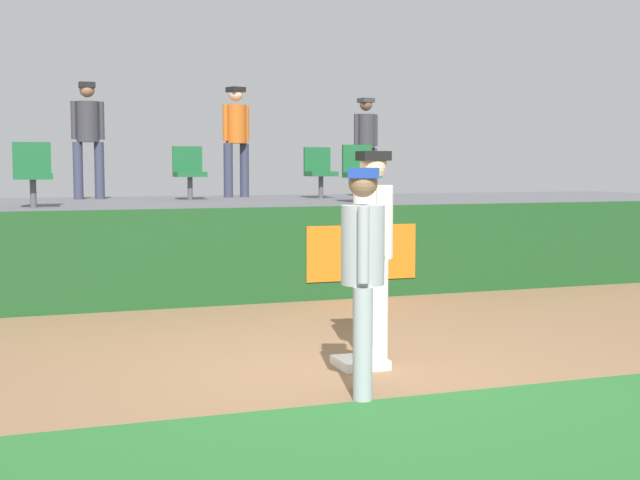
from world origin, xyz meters
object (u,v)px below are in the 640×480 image
player_fielder_home (373,240)px  seat_back_right (319,169)px  seat_front_left (32,171)px  spectator_hooded (236,134)px  first_base (360,363)px  seat_back_center (189,170)px  spectator_casual (88,132)px  seat_front_right (360,170)px  player_runner_visitor (363,265)px  spectator_capped (366,140)px

player_fielder_home → seat_back_right: (1.91, 6.68, 0.58)m
seat_front_left → spectator_hooded: (3.38, 2.65, 0.60)m
first_base → seat_back_center: 7.12m
spectator_casual → seat_front_right: bearing=146.0°
seat_back_center → spectator_hooded: 1.43m
first_base → spectator_hooded: (0.94, 7.79, 2.20)m
spectator_casual → spectator_hooded: bearing=-176.7°
seat_back_center → player_runner_visitor: bearing=-92.1°
seat_back_right → spectator_capped: 1.29m
player_runner_visitor → spectator_casual: size_ratio=0.91×
spectator_capped → spectator_casual: 4.70m
seat_front_left → seat_front_right: bearing=-0.0°
player_runner_visitor → spectator_hooded: bearing=-167.0°
seat_back_center → spectator_capped: spectator_capped is taller
player_fielder_home → spectator_hooded: 7.66m
seat_front_right → spectator_capped: bearing=65.4°
player_runner_visitor → seat_back_right: (2.46, 7.78, 0.66)m
player_runner_visitor → spectator_capped: (3.52, 8.32, 1.18)m
seat_back_center → spectator_casual: (-1.46, 0.77, 0.60)m
spectator_capped → first_base: bearing=56.8°
first_base → seat_back_center: seat_back_center is taller
first_base → spectator_hooded: bearing=83.1°
first_base → seat_back_right: 7.43m
seat_front_right → spectator_hooded: bearing=113.9°
player_runner_visitor → seat_front_left: bearing=-139.3°
seat_front_right → spectator_casual: size_ratio=0.45×
first_base → spectator_casual: 8.15m
first_base → player_fielder_home: bearing=49.0°
seat_front_right → player_fielder_home: bearing=-111.1°
first_base → player_fielder_home: (0.22, 0.26, 1.01)m
first_base → spectator_casual: bearing=101.1°
spectator_capped → seat_back_center: bearing=-0.6°
player_runner_visitor → seat_front_right: seat_front_right is taller
spectator_capped → spectator_casual: size_ratio=0.92×
spectator_hooded → spectator_casual: spectator_hooded is taller
seat_back_right → spectator_casual: bearing=168.1°
spectator_hooded → spectator_casual: (-2.44, -0.08, -0.00)m
player_fielder_home → spectator_hooded: spectator_hooded is taller
first_base → spectator_hooded: spectator_hooded is taller
player_runner_visitor → spectator_casual: spectator_casual is taller
spectator_casual → seat_back_center: bearing=153.6°
player_runner_visitor → spectator_capped: spectator_capped is taller
player_fielder_home → seat_front_right: seat_front_right is taller
player_fielder_home → spectator_capped: (2.96, 7.22, 1.10)m
player_runner_visitor → spectator_capped: bearing=178.4°
first_base → player_runner_visitor: 1.30m
player_fielder_home → seat_back_right: seat_back_right is taller
spectator_hooded → spectator_capped: spectator_hooded is taller
seat_front_right → spectator_hooded: 2.96m
spectator_casual → player_fielder_home: bearing=104.4°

